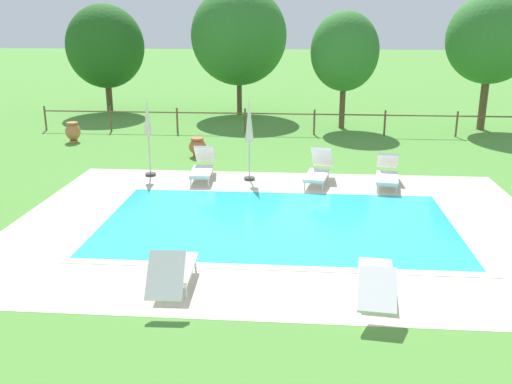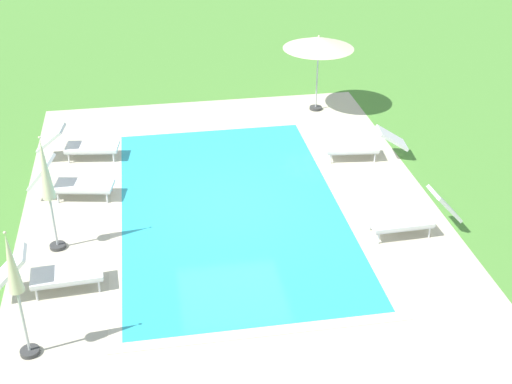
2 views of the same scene
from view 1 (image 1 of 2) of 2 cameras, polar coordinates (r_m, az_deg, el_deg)
The scene contains 18 objects.
ground_plane at distance 13.23m, azimuth 2.18°, elevation -3.18°, with size 160.00×160.00×0.00m, color #518E38.
pool_deck_paving at distance 13.23m, azimuth 2.18°, elevation -3.16°, with size 12.46×9.07×0.01m, color beige.
swimming_pool_water at distance 13.23m, azimuth 2.18°, elevation -3.16°, with size 8.16×4.77×0.01m, color #2DB7C6.
pool_coping_rim at distance 13.22m, azimuth 2.18°, elevation -3.14°, with size 8.64×5.25×0.01m.
sun_lounger_north_near_steps at distance 16.41m, azimuth 6.37°, elevation 2.22°, with size 0.94×1.95×0.98m.
sun_lounger_north_mid at distance 9.84m, azimuth 12.11°, elevation -8.72°, with size 0.82×2.09×0.79m.
sun_lounger_north_far at distance 16.82m, azimuth -5.45°, elevation 2.60°, with size 0.71×1.95×0.93m.
sun_lounger_north_end at distance 9.99m, azimuth -8.38°, elevation -7.93°, with size 0.67×1.92×0.95m.
sun_lounger_south_near_corner at distance 16.50m, azimuth 13.21°, elevation 1.89°, with size 0.86×2.04×0.87m.
patio_umbrella_closed_row_west at distance 16.39m, azimuth -0.69°, elevation 6.73°, with size 0.32×0.32×2.48m.
patio_umbrella_closed_row_mid_west at distance 17.16m, azimuth -10.96°, elevation 6.75°, with size 0.32×0.32×2.39m.
terracotta_urn_near_fence at distance 19.67m, azimuth -5.98°, elevation 4.64°, with size 0.60×0.60×0.66m.
terracotta_urn_by_tree at distance 23.04m, azimuth -18.14°, elevation 5.88°, with size 0.57×0.57×0.78m.
perimeter_fence at distance 23.46m, azimuth 2.41°, elevation 7.55°, with size 20.26×0.08×1.05m.
tree_far_west at distance 28.21m, azimuth -1.76°, elevation 15.60°, with size 4.64×4.64×6.19m.
tree_west_mid at distance 26.09m, azimuth 22.79°, elevation 14.15°, with size 3.65×3.65×5.67m.
tree_centre at distance 29.98m, azimuth -15.09°, elevation 14.11°, with size 3.87×3.87×5.36m.
tree_east_mid at distance 24.81m, azimuth 9.02°, elevation 13.94°, with size 2.90×2.90×4.97m.
Camera 1 is at (0.51, -12.39, 4.60)m, focal length 39.29 mm.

